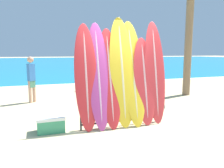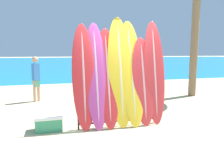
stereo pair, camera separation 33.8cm
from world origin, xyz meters
name	(u,v)px [view 2 (the right image)]	position (x,y,z in m)	size (l,w,h in m)	color
ground_plane	(124,129)	(0.00, 0.00, 0.00)	(160.00, 160.00, 0.00)	#CCB789
ocean_water	(60,62)	(0.00, 36.62, 0.00)	(120.00, 60.00, 0.01)	teal
surfboard_rack	(121,106)	(-0.01, 0.23, 0.47)	(2.07, 0.04, 0.87)	#28282D
surfboard_slot_0	(84,77)	(-0.88, 0.26, 1.19)	(0.52, 0.49, 2.38)	red
surfboard_slot_1	(96,76)	(-0.59, 0.28, 1.21)	(0.50, 0.63, 2.42)	#B23D8E
surfboard_slot_2	(108,78)	(-0.31, 0.28, 1.15)	(0.51, 0.64, 2.31)	red
surfboard_slot_3	(120,72)	(-0.01, 0.29, 1.29)	(0.60, 0.61, 2.58)	yellow
surfboard_slot_4	(132,73)	(0.28, 0.31, 1.25)	(0.59, 0.75, 2.51)	yellow
surfboard_slot_5	(143,81)	(0.56, 0.24, 1.05)	(0.55, 0.54, 2.10)	red
surfboard_slot_6	(155,73)	(0.86, 0.27, 1.25)	(0.53, 0.52, 2.50)	red
person_near_water	(101,70)	(0.67, 5.33, 0.93)	(0.29, 0.26, 1.70)	#A87A5B
person_mid_beach	(36,77)	(-2.10, 3.52, 0.87)	(0.27, 0.26, 1.60)	tan
person_far_left	(131,68)	(2.42, 6.03, 0.93)	(0.23, 0.28, 1.71)	tan
cooler_box	(49,123)	(-1.66, 0.37, 0.18)	(0.60, 0.41, 0.35)	#389366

